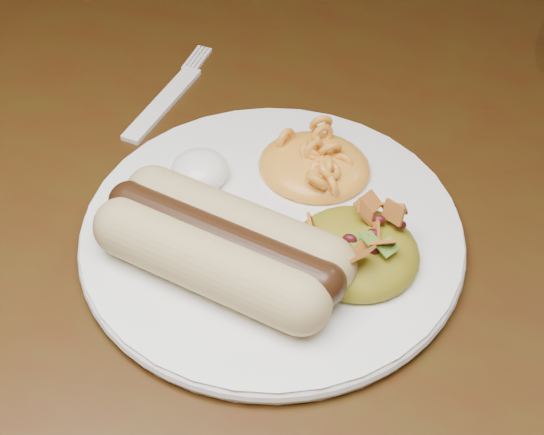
% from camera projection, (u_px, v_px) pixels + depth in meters
% --- Properties ---
extents(table, '(1.60, 0.90, 0.75)m').
position_uv_depth(table, '(299.00, 176.00, 0.74)').
color(table, '#351709').
rests_on(table, floor).
extents(plate, '(0.33, 0.33, 0.01)m').
position_uv_depth(plate, '(272.00, 235.00, 0.56)').
color(plate, white).
rests_on(plate, table).
extents(hotdog, '(0.14, 0.09, 0.04)m').
position_uv_depth(hotdog, '(222.00, 244.00, 0.52)').
color(hotdog, tan).
rests_on(hotdog, plate).
extents(mac_and_cheese, '(0.08, 0.07, 0.03)m').
position_uv_depth(mac_and_cheese, '(315.00, 155.00, 0.58)').
color(mac_and_cheese, '#FFA22C').
rests_on(mac_and_cheese, plate).
extents(sour_cream, '(0.05, 0.05, 0.02)m').
position_uv_depth(sour_cream, '(199.00, 166.00, 0.58)').
color(sour_cream, white).
rests_on(sour_cream, plate).
extents(taco_salad, '(0.08, 0.08, 0.04)m').
position_uv_depth(taco_salad, '(356.00, 244.00, 0.52)').
color(taco_salad, '#AE690E').
rests_on(taco_salad, plate).
extents(fork, '(0.03, 0.14, 0.00)m').
position_uv_depth(fork, '(163.00, 104.00, 0.66)').
color(fork, white).
rests_on(fork, table).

